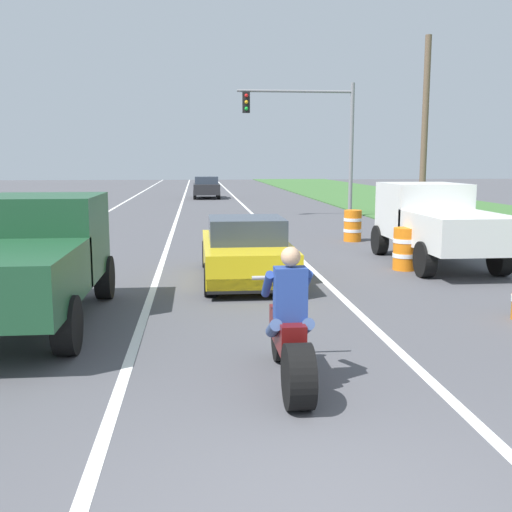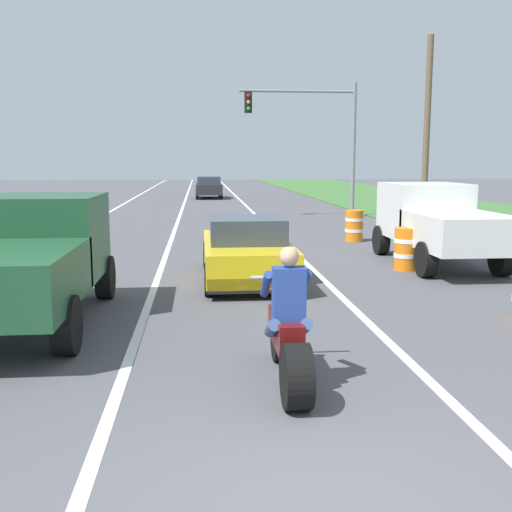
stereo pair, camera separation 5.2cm
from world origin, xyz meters
The scene contains 13 objects.
lane_stripe_left_solid centered at (-5.40, 20.00, 0.00)m, with size 0.14×120.00×0.01m, color white.
lane_stripe_right_solid centered at (1.80, 20.00, 0.00)m, with size 0.14×120.00×0.01m, color white.
lane_stripe_centre_dashed centered at (-1.80, 20.00, 0.00)m, with size 0.14×120.00×0.01m, color white.
grass_verge_right centered at (11.92, 20.00, 0.03)m, with size 10.00×120.00×0.06m, color #3D6B33.
motorcycle_with_rider centered at (0.12, 2.62, 0.59)m, with size 0.70×2.21×1.62m.
sports_car_yellow centered at (0.14, 8.96, 0.63)m, with size 1.84×4.30×1.37m.
pickup_truck_left_lane_dark_green centered at (-3.51, 5.68, 1.11)m, with size 2.02×4.80×1.98m.
pickup_truck_right_shoulder_white centered at (4.98, 10.47, 1.11)m, with size 2.02×4.80×1.98m.
traffic_light_mast_near centered at (4.46, 23.34, 4.04)m, with size 5.27×0.34×6.00m.
utility_pole_roadside centered at (7.70, 18.61, 3.57)m, with size 0.24×0.24×7.15m, color brown.
construction_barrel_mid centered at (3.98, 9.80, 0.50)m, with size 0.58×0.58×1.00m.
construction_barrel_far centered at (4.06, 14.97, 0.50)m, with size 0.58×0.58×1.00m.
distant_car_far_ahead centered at (-0.22, 38.10, 0.77)m, with size 1.80×4.00×1.50m.
Camera 1 is at (-0.90, -3.89, 2.55)m, focal length 42.41 mm.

